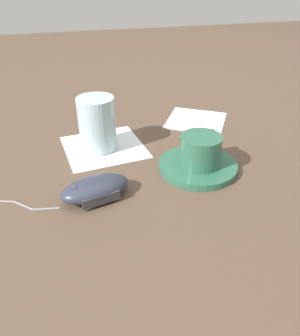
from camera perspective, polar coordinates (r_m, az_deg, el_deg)
The scene contains 7 objects.
ground_plane at distance 0.67m, azimuth 0.70°, elevation 2.28°, with size 3.00×3.00×0.00m, color brown.
saucer at distance 0.63m, azimuth 8.27°, elevation 0.33°, with size 0.15×0.15×0.01m, color #2D664C.
coffee_cup at distance 0.61m, azimuth 8.88°, elevation 3.16°, with size 0.09×0.09×0.06m.
computer_mouse at distance 0.55m, azimuth -9.52°, elevation -3.54°, with size 0.08×0.13×0.04m.
napkin_under_glass at distance 0.71m, azimuth -7.99°, elevation 3.67°, with size 0.16×0.16×0.00m, color white.
drinking_glass at distance 0.68m, azimuth -9.19°, elevation 7.63°, with size 0.08×0.08×0.11m, color silver.
napkin_spare at distance 0.83m, azimuth 8.02°, elevation 8.26°, with size 0.14×0.14×0.00m, color white.
Camera 1 is at (0.56, -0.17, 0.33)m, focal length 35.00 mm.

